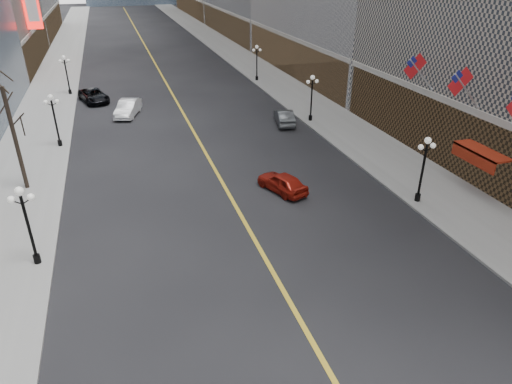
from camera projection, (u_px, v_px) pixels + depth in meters
sidewalk_east at (263, 73)px, 65.26m from camera, size 6.00×230.00×0.15m
sidewalk_west at (54, 88)px, 57.83m from camera, size 6.00×230.00×0.15m
lane_line at (156, 66)px, 70.07m from camera, size 0.25×200.00×0.02m
streetlamp_east_1 at (424, 163)px, 29.41m from camera, size 1.26×0.44×4.52m
streetlamp_east_2 at (312, 93)px, 44.70m from camera, size 1.26×0.44×4.52m
streetlamp_east_3 at (257, 59)px, 59.99m from camera, size 1.26×0.44×4.52m
streetlamp_west_1 at (26, 218)px, 23.14m from camera, size 1.26×0.44×4.52m
streetlamp_west_2 at (54, 115)px, 38.43m from camera, size 1.26×0.44×4.52m
streetlamp_west_3 at (66, 71)px, 53.73m from camera, size 1.26×0.44×4.52m
flag_4 at (462, 84)px, 30.04m from camera, size 2.87×0.12×2.87m
flag_5 at (417, 69)px, 34.29m from camera, size 2.87×0.12×2.87m
awning_c at (479, 153)px, 30.47m from camera, size 1.40×4.00×0.93m
tree_west_far at (6, 104)px, 29.66m from camera, size 3.60×3.60×7.92m
car_nb_mid at (128, 108)px, 47.40m from camera, size 3.21×5.27×1.64m
car_nb_far at (94, 96)px, 52.00m from camera, size 3.85×5.77×1.47m
car_sb_mid at (282, 182)px, 31.91m from camera, size 3.02×4.43×1.40m
car_sb_far at (284, 117)px, 44.98m from camera, size 2.41×4.68×1.47m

